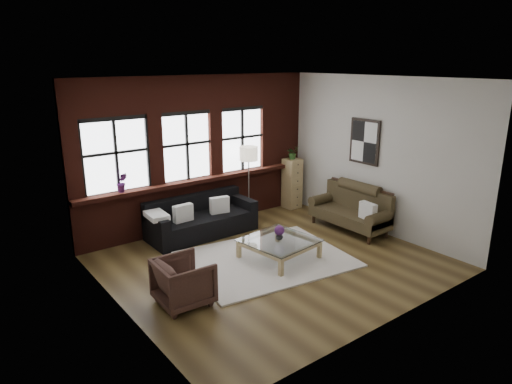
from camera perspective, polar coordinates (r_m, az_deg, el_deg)
floor at (r=8.30m, az=1.98°, el=-8.69°), size 5.50×5.50×0.00m
ceiling at (r=7.53m, az=2.22°, el=13.95°), size 5.50×5.50×0.00m
wall_back at (r=9.78m, az=-7.25°, el=4.93°), size 5.50×0.00×5.50m
wall_front at (r=6.12m, az=17.09°, el=-2.61°), size 5.50×0.00×5.50m
wall_left at (r=6.45m, az=-17.20°, el=-1.66°), size 0.00×5.00×5.00m
wall_right at (r=9.70m, az=14.81°, el=4.42°), size 0.00×5.00×5.00m
brick_backwall at (r=9.73m, az=-7.07°, el=4.87°), size 5.50×0.12×3.20m
sill_ledge at (r=9.78m, az=-6.69°, el=1.58°), size 5.50×0.30×0.08m
window_left at (r=8.96m, az=-17.13°, el=4.27°), size 1.38×0.10×1.50m
window_mid at (r=9.56m, az=-8.69°, el=5.53°), size 1.38×0.10×1.50m
window_right at (r=10.29m, az=-1.81°, el=6.47°), size 1.38×0.10×1.50m
wall_poster at (r=9.82m, az=13.43°, el=6.14°), size 0.05×0.74×0.94m
shag_rug at (r=8.37m, az=1.29°, el=-8.37°), size 3.12×2.60×0.03m
dark_sofa at (r=9.44m, az=-6.79°, el=-3.01°), size 2.23×0.90×0.81m
pillow_a at (r=9.08m, az=-9.11°, el=-2.62°), size 0.41×0.16×0.34m
pillow_b at (r=9.48m, az=-4.59°, el=-1.64°), size 0.42×0.21×0.34m
vintage_settee at (r=9.80m, az=11.60°, el=-2.05°), size 0.80×1.79×0.96m
pillow_settee at (r=9.37m, az=13.82°, el=-2.33°), size 0.18×0.39×0.34m
armchair at (r=6.93m, az=-9.04°, el=-11.02°), size 0.80×0.78×0.71m
coffee_table at (r=8.34m, az=2.91°, el=-7.19°), size 1.29×1.29×0.39m
vase at (r=8.24m, az=2.93°, el=-5.51°), size 0.15×0.15×0.14m
flowers at (r=8.20m, az=2.94°, el=-4.82°), size 0.18×0.18×0.18m
drawer_chest at (r=11.09m, az=4.51°, el=1.08°), size 0.37×0.37×1.21m
potted_plant_top at (r=10.92m, az=4.60°, el=4.94°), size 0.31×0.27×0.31m
floor_lamp at (r=10.09m, az=-0.91°, el=1.41°), size 0.40×0.40×1.83m
sill_plant at (r=8.96m, az=-16.42°, el=1.15°), size 0.25×0.22×0.38m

